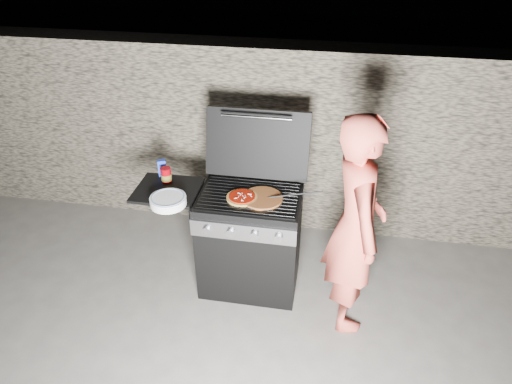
% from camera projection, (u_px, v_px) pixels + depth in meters
% --- Properties ---
extents(ground, '(50.00, 50.00, 0.00)m').
position_uv_depth(ground, '(250.00, 282.00, 4.03)').
color(ground, '#534F4B').
extents(stone_wall, '(8.00, 0.35, 1.80)m').
position_uv_depth(stone_wall, '(269.00, 138.00, 4.41)').
color(stone_wall, '#796D58').
rests_on(stone_wall, ground).
extents(gas_grill, '(1.34, 0.79, 0.91)m').
position_uv_depth(gas_grill, '(221.00, 238.00, 3.81)').
color(gas_grill, black).
rests_on(gas_grill, ground).
extents(pizza_topped, '(0.24, 0.24, 0.03)m').
position_uv_depth(pizza_topped, '(242.00, 197.00, 3.49)').
color(pizza_topped, '#B8844B').
rests_on(pizza_topped, gas_grill).
extents(pizza_plain, '(0.32, 0.32, 0.02)m').
position_uv_depth(pizza_plain, '(262.00, 198.00, 3.49)').
color(pizza_plain, '#BA682C').
rests_on(pizza_plain, gas_grill).
extents(sauce_jar, '(0.11, 0.11, 0.13)m').
position_uv_depth(sauce_jar, '(166.00, 175.00, 3.69)').
color(sauce_jar, '#87020B').
rests_on(sauce_jar, gas_grill).
extents(blue_carton, '(0.08, 0.06, 0.14)m').
position_uv_depth(blue_carton, '(162.00, 168.00, 3.77)').
color(blue_carton, '#1B37C1').
rests_on(blue_carton, gas_grill).
extents(plate_stack, '(0.34, 0.34, 0.06)m').
position_uv_depth(plate_stack, '(168.00, 201.00, 3.43)').
color(plate_stack, white).
rests_on(plate_stack, gas_grill).
extents(person, '(0.54, 0.71, 1.74)m').
position_uv_depth(person, '(355.00, 227.00, 3.26)').
color(person, '#E05444').
rests_on(person, ground).
extents(tongs, '(0.46, 0.06, 0.09)m').
position_uv_depth(tongs, '(292.00, 195.00, 3.46)').
color(tongs, black).
rests_on(tongs, gas_grill).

